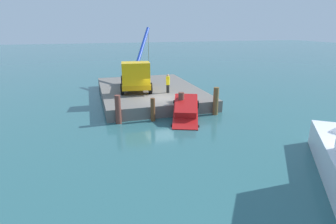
% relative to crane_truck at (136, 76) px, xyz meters
% --- Properties ---
extents(ground, '(200.00, 200.00, 0.00)m').
position_rel_crane_truck_xyz_m(ground, '(3.41, 1.45, -2.38)').
color(ground, '#2D6066').
extents(dock, '(13.40, 9.43, 0.97)m').
position_rel_crane_truck_xyz_m(dock, '(-0.94, 1.45, -1.89)').
color(dock, slate).
rests_on(dock, ground).
extents(crane_truck, '(10.11, 4.82, 5.78)m').
position_rel_crane_truck_xyz_m(crane_truck, '(0.00, 0.00, 0.00)').
color(crane_truck, orange).
rests_on(crane_truck, dock).
extents(dock_worker, '(0.34, 0.34, 1.72)m').
position_rel_crane_truck_xyz_m(dock_worker, '(1.71, 2.63, -0.53)').
color(dock_worker, black).
rests_on(dock_worker, dock).
extents(salvaged_car, '(4.53, 3.22, 2.49)m').
position_rel_crane_truck_xyz_m(salvaged_car, '(6.74, 2.55, -1.65)').
color(salvaged_car, red).
rests_on(salvaged_car, ground).
extents(piling_near, '(0.43, 0.43, 2.13)m').
position_rel_crane_truck_xyz_m(piling_near, '(5.99, -2.41, -1.31)').
color(piling_near, brown).
rests_on(piling_near, ground).
extents(piling_mid, '(0.34, 0.34, 1.78)m').
position_rel_crane_truck_xyz_m(piling_mid, '(6.17, 0.14, -1.49)').
color(piling_mid, brown).
rests_on(piling_mid, ground).
extents(piling_far, '(0.44, 0.44, 2.07)m').
position_rel_crane_truck_xyz_m(piling_far, '(6.26, 2.35, -1.34)').
color(piling_far, brown).
rests_on(piling_far, ground).
extents(piling_end, '(0.43, 0.43, 2.24)m').
position_rel_crane_truck_xyz_m(piling_end, '(6.09, 5.34, -1.26)').
color(piling_end, brown).
rests_on(piling_end, ground).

